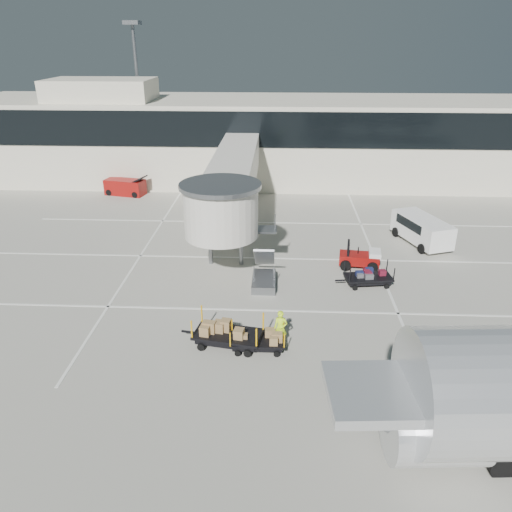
% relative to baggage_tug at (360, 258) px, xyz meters
% --- Properties ---
extents(ground, '(140.00, 140.00, 0.00)m').
position_rel_baggage_tug_xyz_m(ground, '(-4.76, -7.91, -0.62)').
color(ground, '#BBB7A7').
rests_on(ground, ground).
extents(lane_markings, '(40.00, 30.00, 0.02)m').
position_rel_baggage_tug_xyz_m(lane_markings, '(-5.43, 1.42, -0.61)').
color(lane_markings, white).
rests_on(lane_markings, ground).
extents(terminal, '(64.00, 12.11, 15.20)m').
position_rel_baggage_tug_xyz_m(terminal, '(-5.11, 22.03, 3.49)').
color(terminal, beige).
rests_on(terminal, ground).
extents(jet_bridge, '(5.70, 20.40, 6.03)m').
position_rel_baggage_tug_xyz_m(jet_bridge, '(-8.73, 4.35, 3.67)').
color(jet_bridge, silver).
rests_on(jet_bridge, ground).
extents(baggage_tug, '(2.73, 1.93, 1.70)m').
position_rel_baggage_tug_xyz_m(baggage_tug, '(0.00, 0.00, 0.00)').
color(baggage_tug, maroon).
rests_on(baggage_tug, ground).
extents(suitcase_cart, '(3.49, 1.76, 1.34)m').
position_rel_baggage_tug_xyz_m(suitcase_cart, '(0.09, -2.54, -0.16)').
color(suitcase_cart, black).
rests_on(suitcase_cart, ground).
extents(box_cart_near, '(4.14, 2.21, 1.59)m').
position_rel_baggage_tug_xyz_m(box_cart_near, '(-7.55, -9.31, -0.00)').
color(box_cart_near, black).
rests_on(box_cart_near, ground).
extents(box_cart_far, '(3.24, 1.35, 1.27)m').
position_rel_baggage_tug_xyz_m(box_cart_far, '(-6.18, -9.62, -0.16)').
color(box_cart_far, black).
rests_on(box_cart_far, ground).
extents(ground_worker, '(0.71, 0.51, 1.82)m').
position_rel_baggage_tug_xyz_m(ground_worker, '(-5.16, -9.12, 0.29)').
color(ground_worker, '#C4F219').
rests_on(ground_worker, ground).
extents(minivan, '(3.61, 5.41, 1.91)m').
position_rel_baggage_tug_xyz_m(minivan, '(4.91, 4.44, 0.53)').
color(minivan, white).
rests_on(minivan, ground).
extents(belt_loader, '(4.16, 2.34, 1.90)m').
position_rel_baggage_tug_xyz_m(belt_loader, '(-19.82, 15.18, 0.11)').
color(belt_loader, maroon).
rests_on(belt_loader, ground).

